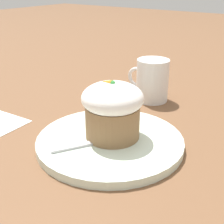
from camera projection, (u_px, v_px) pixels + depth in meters
name	position (u px, v px, depth m)	size (l,w,h in m)	color
ground_plane	(110.00, 145.00, 0.51)	(4.00, 4.00, 0.00)	brown
dessert_plate	(110.00, 141.00, 0.51)	(0.24, 0.24, 0.01)	silver
carrot_cake	(112.00, 109.00, 0.49)	(0.10, 0.10, 0.10)	olive
spoon	(102.00, 140.00, 0.49)	(0.08, 0.11, 0.01)	#B7B7BC
coffee_cup	(152.00, 80.00, 0.68)	(0.10, 0.07, 0.09)	white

